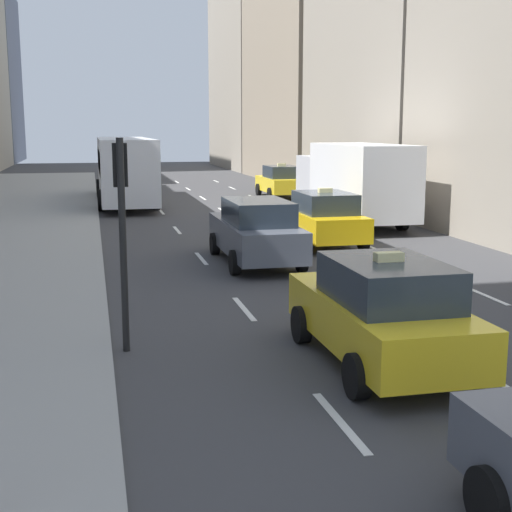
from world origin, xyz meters
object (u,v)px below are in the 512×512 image
taxi_second (281,181)px  city_bus (125,168)px  taxi_lead (323,218)px  traffic_light_pole (122,210)px  taxi_third (382,311)px  sedan_black_near (256,231)px  box_truck (353,181)px

taxi_second → city_bus: (-8.41, -1.28, 0.91)m
taxi_lead → traffic_light_pole: 11.97m
taxi_lead → taxi_second: same height
taxi_third → traffic_light_pole: bearing=156.2°
sedan_black_near → city_bus: city_bus is taller
taxi_second → traffic_light_pole: traffic_light_pole is taller
taxi_third → city_bus: 26.24m
taxi_lead → city_bus: size_ratio=0.38×
box_truck → taxi_third: bearing=-109.0°
taxi_third → sedan_black_near: bearing=90.0°
taxi_second → taxi_lead: bearing=-100.0°
sedan_black_near → box_truck: size_ratio=0.59×
traffic_light_pole → sedan_black_near: bearing=61.3°
taxi_lead → city_bus: 15.64m
taxi_second → box_truck: size_ratio=0.52×
taxi_third → traffic_light_pole: traffic_light_pole is taller
city_bus → box_truck: (8.41, -9.82, -0.08)m
city_bus → traffic_light_pole: traffic_light_pole is taller
sedan_black_near → traffic_light_pole: size_ratio=1.39×
box_truck → taxi_lead: bearing=-120.5°
traffic_light_pole → city_bus: bearing=87.3°
sedan_black_near → city_bus: bearing=99.3°
box_truck → traffic_light_pole: traffic_light_pole is taller
city_bus → sedan_black_near: bearing=-80.7°
taxi_third → box_truck: box_truck is taller
taxi_third → sedan_black_near: size_ratio=0.88×
taxi_lead → box_truck: size_ratio=0.52×
box_truck → taxi_second: bearing=90.0°
taxi_lead → box_truck: box_truck is taller
taxi_third → sedan_black_near: taxi_third is taller
taxi_lead → sedan_black_near: (-2.80, -2.55, 0.04)m
sedan_black_near → traffic_light_pole: (-3.95, -7.22, 1.49)m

